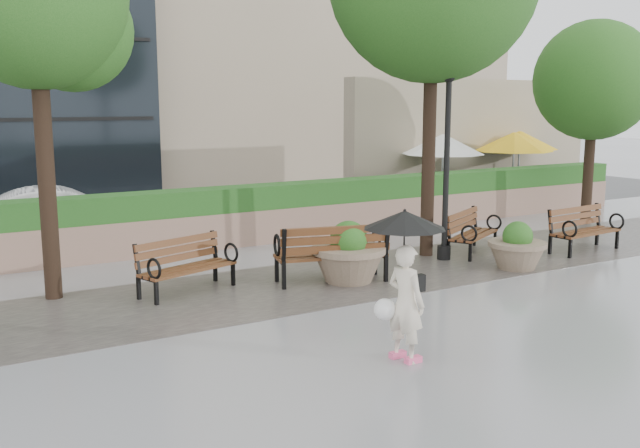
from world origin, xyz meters
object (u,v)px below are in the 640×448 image
bench_1 (187,277)px  planter_right (517,250)px  car_right (60,212)px  bench_4 (584,239)px  pedestrian (405,271)px  bench_2 (331,265)px  bench_3 (472,241)px  planter_left (349,258)px  lamppost (446,179)px

bench_1 → planter_right: 6.47m
car_right → bench_4: bearing=-122.5°
bench_4 → pedestrian: pedestrian is taller
bench_2 → car_right: 7.92m
pedestrian → bench_3: bearing=-62.4°
bench_2 → bench_3: bearing=-157.5°
planter_left → pedestrian: 4.11m
bench_1 → planter_right: size_ratio=1.64×
bench_4 → lamppost: size_ratio=0.48×
bench_3 → pedestrian: (-5.26, -4.41, 0.91)m
car_right → pedestrian: 11.23m
bench_2 → bench_3: size_ratio=1.18×
lamppost → pedestrian: (-4.33, -4.26, -0.53)m
bench_3 → planter_right: bearing=-126.9°
bench_2 → planter_left: (0.28, -0.14, 0.12)m
planter_right → planter_left: bearing=166.1°
bench_3 → bench_2: bearing=160.3°
planter_left → pedestrian: size_ratio=0.70×
car_right → pedestrian: (2.07, -11.02, 0.56)m
bench_3 → pedestrian: size_ratio=0.94×
bench_2 → car_right: bearing=-50.3°
bench_2 → planter_right: bearing=179.6°
bench_4 → car_right: car_right is taller
bench_2 → planter_left: bearing=167.7°
bench_1 → bench_4: bearing=-25.9°
bench_4 → planter_left: bearing=171.4°
bench_3 → lamppost: bearing=162.0°
bench_3 → lamppost: 1.72m
planter_left → planter_right: size_ratio=1.19×
bench_3 → planter_left: planter_left is taller
lamppost → bench_3: bearing=9.6°
bench_4 → planter_right: size_ratio=1.63×
planter_left → car_right: car_right is taller
bench_4 → pedestrian: (-7.53, -3.30, 0.89)m
bench_4 → pedestrian: size_ratio=0.96×
bench_3 → lamppost: lamppost is taller
bench_1 → pedestrian: size_ratio=0.97×
car_right → planter_right: bearing=-132.7°
bench_4 → car_right: 12.33m
planter_right → car_right: size_ratio=0.30×
lamppost → planter_left: bearing=-168.9°
bench_2 → bench_3: (3.96, 0.55, -0.05)m
bench_2 → bench_1: bearing=-0.3°
planter_right → bench_4: bearing=9.7°
pedestrian → bench_2: bearing=-31.0°
planter_right → pedestrian: size_ratio=0.59×
bench_1 → bench_4: bench_4 is taller
car_right → pedestrian: size_ratio=1.94×
bench_3 → bench_4: bench_4 is taller
bench_2 → bench_4: size_ratio=1.16×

